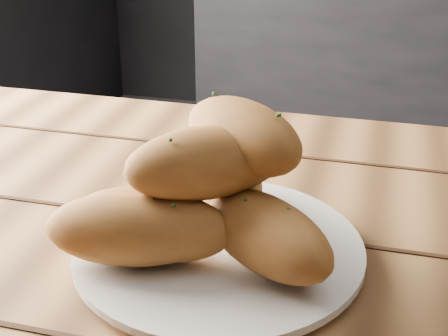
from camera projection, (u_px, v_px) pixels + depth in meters
The scene contains 2 objects.
plate at pixel (219, 251), 0.61m from camera, with size 0.28×0.28×0.02m.
bread_rolls at pixel (203, 196), 0.58m from camera, with size 0.29×0.23×0.14m.
Camera 1 is at (-0.66, -0.96, 1.10)m, focal length 50.00 mm.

